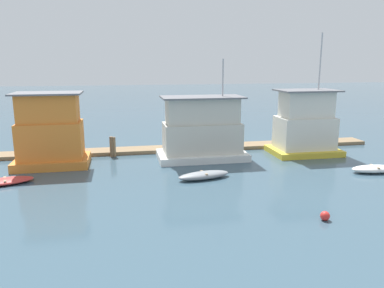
# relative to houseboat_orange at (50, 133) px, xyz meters

# --- Properties ---
(ground_plane) EXTENTS (200.00, 200.00, 0.00)m
(ground_plane) POSITION_rel_houseboat_orange_xyz_m (10.28, 0.15, -2.43)
(ground_plane) COLOR #385160
(dock_walkway) EXTENTS (33.80, 1.99, 0.30)m
(dock_walkway) POSITION_rel_houseboat_orange_xyz_m (10.28, 3.18, -2.28)
(dock_walkway) COLOR #846B4C
(dock_walkway) RESTS_ON ground_plane
(houseboat_orange) EXTENTS (5.22, 3.48, 5.38)m
(houseboat_orange) POSITION_rel_houseboat_orange_xyz_m (0.00, 0.00, 0.00)
(houseboat_orange) COLOR orange
(houseboat_orange) RESTS_ON ground_plane
(houseboat_white) EXTENTS (6.92, 3.70, 7.73)m
(houseboat_white) POSITION_rel_houseboat_orange_xyz_m (11.25, -0.01, -0.23)
(houseboat_white) COLOR white
(houseboat_white) RESTS_ON ground_plane
(houseboat_yellow) EXTENTS (5.50, 3.78, 9.77)m
(houseboat_yellow) POSITION_rel_houseboat_orange_xyz_m (19.93, 0.03, -0.10)
(houseboat_yellow) COLOR gold
(houseboat_yellow) RESTS_ON ground_plane
(dinghy_red) EXTENTS (3.60, 2.28, 0.35)m
(dinghy_red) POSITION_rel_houseboat_orange_xyz_m (-2.23, -3.88, -2.25)
(dinghy_red) COLOR red
(dinghy_red) RESTS_ON ground_plane
(dinghy_grey) EXTENTS (3.70, 1.83, 0.49)m
(dinghy_grey) POSITION_rel_houseboat_orange_xyz_m (10.25, -5.19, -2.19)
(dinghy_grey) COLOR gray
(dinghy_grey) RESTS_ON ground_plane
(dinghy_white) EXTENTS (3.33, 1.50, 0.52)m
(dinghy_white) POSITION_rel_houseboat_orange_xyz_m (22.14, -6.01, -2.17)
(dinghy_white) COLOR white
(dinghy_white) RESTS_ON ground_plane
(mooring_post_near_left) EXTENTS (0.24, 0.24, 1.61)m
(mooring_post_near_left) POSITION_rel_houseboat_orange_xyz_m (4.44, 1.94, -1.62)
(mooring_post_near_left) COLOR #846B4C
(mooring_post_near_left) RESTS_ON ground_plane
(mooring_post_centre) EXTENTS (0.29, 0.29, 1.64)m
(mooring_post_centre) POSITION_rel_houseboat_orange_xyz_m (4.23, 1.94, -1.61)
(mooring_post_centre) COLOR brown
(mooring_post_centre) RESTS_ON ground_plane
(mooring_post_far_right) EXTENTS (0.30, 0.30, 2.14)m
(mooring_post_far_right) POSITION_rel_houseboat_orange_xyz_m (1.58, 1.94, -1.36)
(mooring_post_far_right) COLOR brown
(mooring_post_far_right) RESTS_ON ground_plane
(buoy_red) EXTENTS (0.46, 0.46, 0.46)m
(buoy_red) POSITION_rel_houseboat_orange_xyz_m (14.54, -12.71, -2.20)
(buoy_red) COLOR red
(buoy_red) RESTS_ON ground_plane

